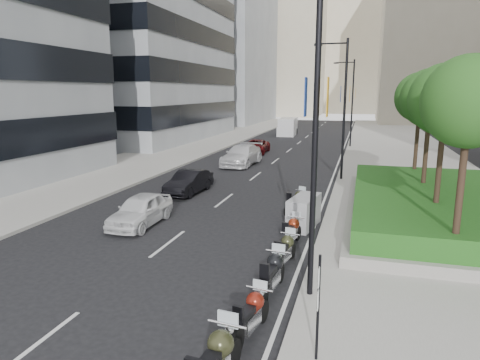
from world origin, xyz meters
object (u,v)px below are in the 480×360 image
at_px(parking_sign, 318,302).
at_px(car_b, 189,182).
at_px(car_a, 141,210).
at_px(motorcycle_5, 304,212).
at_px(delivery_van, 288,127).
at_px(car_c, 242,155).
at_px(lamp_post_0, 310,118).
at_px(motorcycle_1, 251,315).
at_px(motorcycle_4, 292,232).
at_px(lamp_post_1, 342,103).
at_px(lamp_post_2, 351,99).
at_px(motorcycle_2, 273,274).
at_px(motorcycle_3, 285,251).
at_px(motorcycle_6, 297,202).
at_px(car_d, 256,147).

relative_size(parking_sign, car_b, 0.62).
bearing_deg(car_a, motorcycle_5, 12.53).
relative_size(car_b, delivery_van, 0.72).
bearing_deg(car_c, lamp_post_0, -66.72).
xyz_separation_m(motorcycle_1, motorcycle_4, (-0.08, 6.40, -0.01)).
distance_m(motorcycle_5, delivery_van, 40.30).
relative_size(lamp_post_0, motorcycle_5, 3.83).
distance_m(lamp_post_1, parking_sign, 20.33).
bearing_deg(lamp_post_0, motorcycle_1, -112.57).
distance_m(lamp_post_2, motorcycle_4, 31.25).
bearing_deg(lamp_post_2, car_c, -119.61).
height_order(motorcycle_4, motorcycle_5, motorcycle_5).
bearing_deg(lamp_post_0, motorcycle_2, 178.67).
bearing_deg(motorcycle_4, motorcycle_1, -168.61).
xyz_separation_m(motorcycle_4, car_a, (-6.78, 0.75, 0.13)).
xyz_separation_m(motorcycle_1, car_b, (-7.13, 13.26, 0.11)).
height_order(lamp_post_1, motorcycle_4, lamp_post_1).
distance_m(parking_sign, motorcycle_3, 5.42).
relative_size(motorcycle_1, delivery_van, 0.37).
bearing_deg(parking_sign, delivery_van, 100.47).
relative_size(motorcycle_5, car_a, 0.59).
height_order(lamp_post_1, motorcycle_6, lamp_post_1).
bearing_deg(lamp_post_2, motorcycle_5, -91.78).
xyz_separation_m(motorcycle_4, delivery_van, (-7.37, 41.95, 0.53)).
xyz_separation_m(lamp_post_1, motorcycle_3, (-0.93, -14.90, -4.53)).
height_order(lamp_post_0, motorcycle_4, lamp_post_0).
xyz_separation_m(lamp_post_1, parking_sign, (0.66, -20.00, -3.61)).
bearing_deg(car_c, parking_sign, -67.66).
height_order(motorcycle_3, car_d, car_d).
bearing_deg(lamp_post_1, motorcycle_1, -92.83).
bearing_deg(motorcycle_3, motorcycle_1, -170.37).
relative_size(motorcycle_4, car_b, 0.51).
height_order(car_a, car_d, car_a).
bearing_deg(delivery_van, motorcycle_3, -83.60).
xyz_separation_m(lamp_post_0, car_b, (-8.09, 10.96, -4.41)).
xyz_separation_m(lamp_post_1, car_b, (-8.09, -6.04, -4.41)).
distance_m(motorcycle_4, car_b, 9.85).
xyz_separation_m(motorcycle_2, car_a, (-6.89, 4.83, 0.08)).
bearing_deg(delivery_van, motorcycle_2, -84.02).
relative_size(motorcycle_5, motorcycle_6, 1.19).
relative_size(car_b, car_d, 0.87).
bearing_deg(car_a, parking_sign, -43.31).
distance_m(lamp_post_0, motorcycle_3, 5.07).
height_order(parking_sign, car_d, parking_sign).
xyz_separation_m(lamp_post_2, car_b, (-8.09, -24.04, -4.41)).
relative_size(motorcycle_1, car_b, 0.52).
bearing_deg(lamp_post_0, car_b, 126.42).
xyz_separation_m(lamp_post_1, motorcycle_2, (-0.92, -16.98, -4.47)).
bearing_deg(parking_sign, motorcycle_6, 100.63).
distance_m(parking_sign, motorcycle_5, 9.61).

